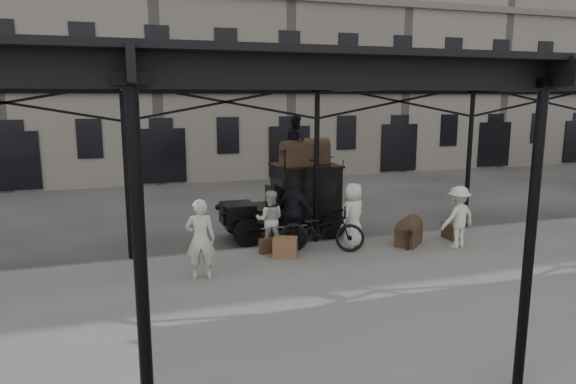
% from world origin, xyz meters
% --- Properties ---
extents(ground, '(120.00, 120.00, 0.00)m').
position_xyz_m(ground, '(0.00, 0.00, 0.00)').
color(ground, '#383533').
rests_on(ground, ground).
extents(platform, '(28.00, 8.00, 0.15)m').
position_xyz_m(platform, '(0.00, -2.00, 0.07)').
color(platform, slate).
rests_on(platform, ground).
extents(canopy, '(22.50, 9.00, 4.74)m').
position_xyz_m(canopy, '(0.00, -1.72, 4.60)').
color(canopy, black).
rests_on(canopy, ground).
extents(building_frontage, '(64.00, 8.00, 14.00)m').
position_xyz_m(building_frontage, '(0.00, 18.00, 7.00)').
color(building_frontage, slate).
rests_on(building_frontage, ground).
extents(taxi, '(3.65, 1.55, 2.18)m').
position_xyz_m(taxi, '(-0.17, 3.28, 1.20)').
color(taxi, black).
rests_on(taxi, ground).
extents(porter_left, '(0.73, 0.55, 1.83)m').
position_xyz_m(porter_left, '(-3.54, 0.02, 1.06)').
color(porter_left, beige).
rests_on(porter_left, platform).
extents(porter_midleft, '(0.91, 0.80, 1.58)m').
position_xyz_m(porter_midleft, '(-1.41, 1.80, 0.94)').
color(porter_midleft, beige).
rests_on(porter_midleft, platform).
extents(porter_centre, '(1.02, 0.93, 1.76)m').
position_xyz_m(porter_centre, '(0.78, 1.23, 1.03)').
color(porter_centre, silver).
rests_on(porter_centre, platform).
extents(porter_official, '(1.09, 1.14, 1.91)m').
position_xyz_m(porter_official, '(-0.71, 1.76, 1.10)').
color(porter_official, black).
rests_on(porter_official, platform).
extents(porter_right, '(1.19, 0.83, 1.69)m').
position_xyz_m(porter_right, '(3.43, 0.27, 0.99)').
color(porter_right, silver).
rests_on(porter_right, platform).
extents(bicycle, '(2.36, 1.56, 1.17)m').
position_xyz_m(bicycle, '(-0.19, 1.08, 0.74)').
color(bicycle, black).
rests_on(bicycle, platform).
extents(porter_roof, '(0.66, 0.79, 1.47)m').
position_xyz_m(porter_roof, '(-0.20, 3.18, 2.92)').
color(porter_roof, black).
rests_on(porter_roof, taxi).
extents(steamer_trunk_roof_near, '(0.92, 0.64, 0.63)m').
position_xyz_m(steamer_trunk_roof_near, '(-0.25, 3.03, 2.49)').
color(steamer_trunk_roof_near, '#432F1F').
rests_on(steamer_trunk_roof_near, taxi).
extents(steamer_trunk_roof_far, '(0.88, 0.54, 0.64)m').
position_xyz_m(steamer_trunk_roof_far, '(0.50, 3.48, 2.50)').
color(steamer_trunk_roof_far, '#432F1F').
rests_on(steamer_trunk_roof_far, taxi).
extents(steamer_trunk_platform, '(1.02, 0.99, 0.65)m').
position_xyz_m(steamer_trunk_platform, '(2.31, 0.89, 0.47)').
color(steamer_trunk_platform, '#432F1F').
rests_on(steamer_trunk_platform, platform).
extents(wicker_hamper, '(0.73, 0.66, 0.50)m').
position_xyz_m(wicker_hamper, '(-1.26, 0.94, 0.40)').
color(wicker_hamper, brown).
rests_on(wicker_hamper, platform).
extents(suitcase_upright, '(0.16, 0.60, 0.45)m').
position_xyz_m(suitcase_upright, '(3.73, 1.03, 0.38)').
color(suitcase_upright, '#432F1F').
rests_on(suitcase_upright, platform).
extents(suitcase_flat, '(0.62, 0.27, 0.40)m').
position_xyz_m(suitcase_flat, '(-1.53, 1.38, 0.35)').
color(suitcase_flat, '#432F1F').
rests_on(suitcase_flat, platform).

